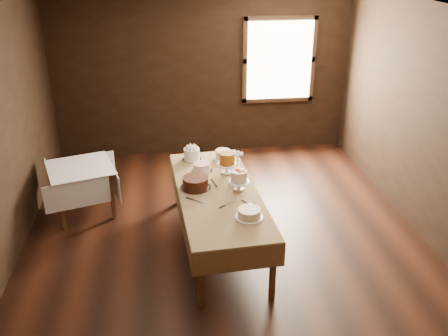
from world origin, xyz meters
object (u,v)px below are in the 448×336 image
(cake_meringue, at_px, (192,154))
(cake_speckled, at_px, (223,155))
(cake_flowers, at_px, (239,181))
(cake_server_d, at_px, (234,179))
(cake_cream, at_px, (249,214))
(cake_caramel, at_px, (227,164))
(cake_lattice, at_px, (202,168))
(cake_server_c, at_px, (213,181))
(display_table, at_px, (218,195))
(flower_vase, at_px, (238,173))
(cake_server_e, at_px, (198,201))
(cake_server_a, at_px, (230,203))
(side_table, at_px, (81,172))
(cake_chocolate, at_px, (196,183))
(cake_server_b, at_px, (253,205))

(cake_meringue, height_order, cake_speckled, cake_meringue)
(cake_flowers, height_order, cake_server_d, cake_flowers)
(cake_speckled, bearing_deg, cake_cream, -87.08)
(cake_caramel, bearing_deg, cake_cream, -85.52)
(cake_meringue, xyz_separation_m, cake_lattice, (0.10, -0.38, -0.03))
(cake_meringue, bearing_deg, cake_server_c, -73.23)
(cake_meringue, distance_m, cake_cream, 1.68)
(cake_meringue, xyz_separation_m, cake_server_c, (0.21, -0.69, -0.07))
(display_table, distance_m, cake_lattice, 0.59)
(cake_meringue, xyz_separation_m, flower_vase, (0.53, -0.63, -0.01))
(cake_meringue, relative_size, cake_server_d, 1.06)
(cake_speckled, bearing_deg, cake_lattice, -130.93)
(cake_flowers, relative_size, cake_cream, 0.84)
(cake_speckled, relative_size, cake_lattice, 0.94)
(cake_caramel, relative_size, cake_server_e, 1.21)
(cake_server_a, bearing_deg, cake_flowers, 27.94)
(side_table, xyz_separation_m, cake_flowers, (1.99, -0.99, 0.23))
(cake_speckled, distance_m, cake_server_e, 1.24)
(cake_speckled, bearing_deg, display_table, -100.89)
(cake_lattice, relative_size, cake_server_c, 1.26)
(cake_speckled, height_order, cake_cream, cake_speckled)
(cake_chocolate, bearing_deg, cake_speckled, 62.25)
(cake_server_d, bearing_deg, cake_caramel, 48.30)
(display_table, relative_size, cake_speckled, 8.57)
(cake_lattice, bearing_deg, display_table, -76.01)
(cake_server_d, bearing_deg, cake_flowers, -148.57)
(cake_caramel, relative_size, cake_cream, 0.95)
(cake_speckled, bearing_deg, cake_server_c, -107.55)
(side_table, bearing_deg, cake_lattice, -15.13)
(display_table, relative_size, cake_chocolate, 5.74)
(cake_server_c, height_order, flower_vase, flower_vase)
(side_table, distance_m, cake_server_a, 2.26)
(side_table, height_order, cake_caramel, cake_caramel)
(side_table, bearing_deg, cake_server_b, -33.59)
(cake_speckled, distance_m, cake_server_d, 0.65)
(side_table, xyz_separation_m, cake_server_a, (1.84, -1.31, 0.12))
(display_table, bearing_deg, flower_vase, 47.86)
(display_table, relative_size, cake_caramel, 8.34)
(cake_flowers, bearing_deg, cake_chocolate, 169.12)
(cake_chocolate, height_order, cake_server_c, cake_chocolate)
(cake_server_a, xyz_separation_m, flower_vase, (0.19, 0.63, 0.07))
(side_table, xyz_separation_m, cake_server_c, (1.70, -0.74, 0.12))
(cake_speckled, xyz_separation_m, cake_server_c, (-0.21, -0.68, -0.05))
(cake_caramel, xyz_separation_m, cake_flowers, (0.08, -0.47, -0.01))
(display_table, xyz_separation_m, cake_server_c, (-0.03, 0.25, 0.06))
(cake_server_a, xyz_separation_m, cake_server_e, (-0.36, 0.09, 0.00))
(cake_speckled, distance_m, cake_lattice, 0.49)
(cake_flowers, bearing_deg, cake_cream, -89.28)
(cake_speckled, xyz_separation_m, cake_chocolate, (-0.44, -0.83, 0.01))
(cake_meringue, distance_m, cake_flowers, 1.06)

